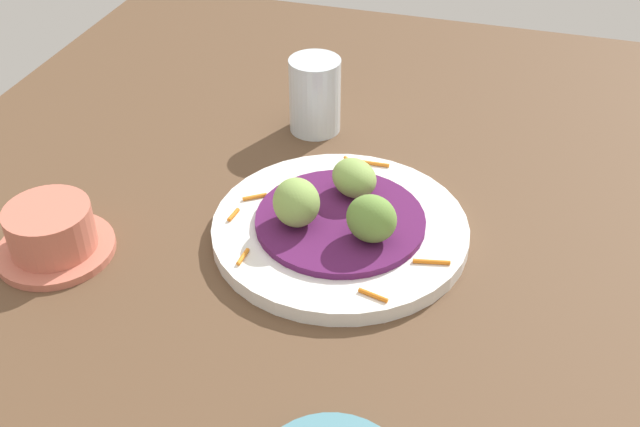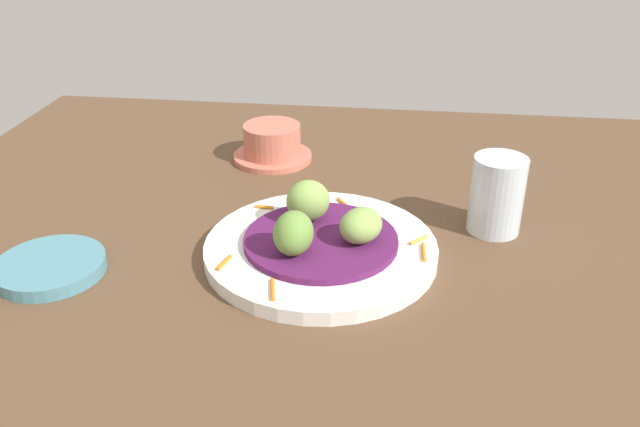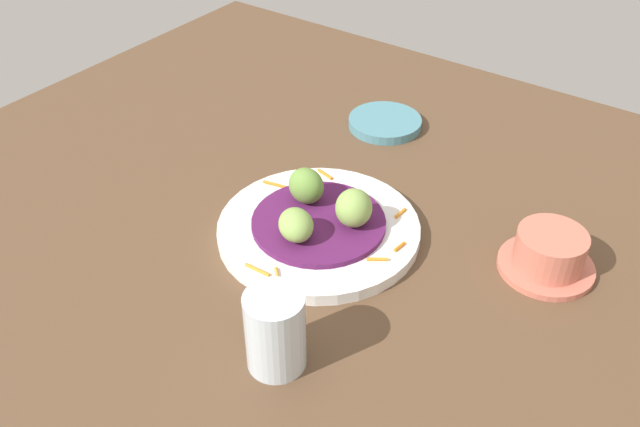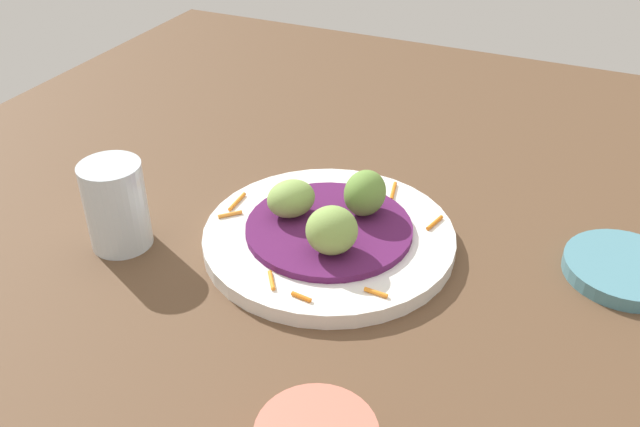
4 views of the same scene
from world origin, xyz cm
name	(u,v)px [view 2 (image 2 of 4)]	position (x,y,z in cm)	size (l,w,h in cm)	color
table_surface	(323,293)	(0.00, 0.00, 1.00)	(110.00, 110.00, 2.00)	brown
main_plate	(321,249)	(-5.49, -0.94, 2.79)	(25.05, 25.05, 1.57)	white
cabbage_bed	(321,240)	(-5.49, -0.94, 3.94)	(16.55, 16.55, 0.73)	#51194C
carrot_garnish	(326,238)	(-6.22, -0.45, 3.77)	(21.92, 21.11, 0.40)	orange
guac_scoop_left	(361,225)	(-5.25, 3.31, 6.17)	(4.96, 4.06, 3.73)	#84A851
guac_scoop_center	(308,201)	(-9.29, -2.86, 6.64)	(4.45, 4.85, 4.67)	#84A851
guac_scoop_right	(293,233)	(-1.93, -3.27, 6.63)	(4.04, 4.75, 4.64)	olive
side_plate_small	(50,267)	(1.44, -28.24, 2.70)	(11.20, 11.20, 1.40)	teal
terracotta_bowl	(272,144)	(-30.82, -11.16, 4.31)	(11.18, 11.18, 5.17)	#C66B56
water_glass	(497,195)	(-13.83, 18.05, 6.48)	(6.03, 6.03, 8.96)	silver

